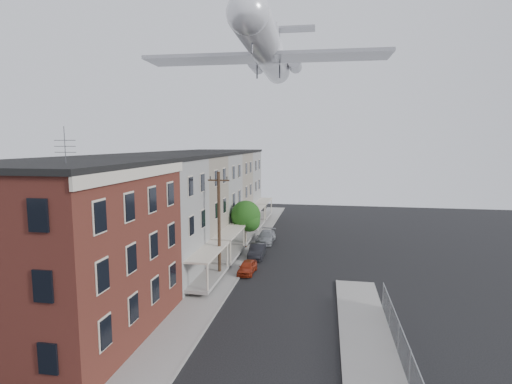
% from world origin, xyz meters
% --- Properties ---
extents(sidewalk_left, '(3.00, 62.00, 0.12)m').
position_xyz_m(sidewalk_left, '(-5.50, 24.00, 0.06)').
color(sidewalk_left, gray).
rests_on(sidewalk_left, ground).
extents(sidewalk_right, '(3.00, 26.00, 0.12)m').
position_xyz_m(sidewalk_right, '(5.50, 6.00, 0.06)').
color(sidewalk_right, gray).
rests_on(sidewalk_right, ground).
extents(curb_left, '(0.15, 62.00, 0.14)m').
position_xyz_m(curb_left, '(-4.05, 24.00, 0.07)').
color(curb_left, gray).
rests_on(curb_left, ground).
extents(curb_right, '(0.15, 26.00, 0.14)m').
position_xyz_m(curb_right, '(4.05, 6.00, 0.07)').
color(curb_right, gray).
rests_on(curb_right, ground).
extents(corner_building, '(10.31, 12.30, 12.15)m').
position_xyz_m(corner_building, '(-12.00, 7.00, 5.16)').
color(corner_building, '#3E1613').
rests_on(corner_building, ground).
extents(row_house_a, '(11.98, 7.00, 10.30)m').
position_xyz_m(row_house_a, '(-11.96, 16.50, 5.13)').
color(row_house_a, slate).
rests_on(row_house_a, ground).
extents(row_house_b, '(11.98, 7.00, 10.30)m').
position_xyz_m(row_house_b, '(-11.96, 23.50, 5.13)').
color(row_house_b, '#6E6757').
rests_on(row_house_b, ground).
extents(row_house_c, '(11.98, 7.00, 10.30)m').
position_xyz_m(row_house_c, '(-11.96, 30.50, 5.13)').
color(row_house_c, slate).
rests_on(row_house_c, ground).
extents(row_house_d, '(11.98, 7.00, 10.30)m').
position_xyz_m(row_house_d, '(-11.96, 37.50, 5.13)').
color(row_house_d, '#6E6757').
rests_on(row_house_d, ground).
extents(row_house_e, '(11.98, 7.00, 10.30)m').
position_xyz_m(row_house_e, '(-11.96, 44.50, 5.13)').
color(row_house_e, slate).
rests_on(row_house_e, ground).
extents(chainlink_fence, '(0.06, 18.06, 1.90)m').
position_xyz_m(chainlink_fence, '(7.00, 5.00, 1.00)').
color(chainlink_fence, gray).
rests_on(chainlink_fence, ground).
extents(utility_pole, '(1.80, 0.26, 9.00)m').
position_xyz_m(utility_pole, '(-5.60, 18.00, 4.67)').
color(utility_pole, black).
rests_on(utility_pole, ground).
extents(street_tree, '(3.22, 3.20, 5.20)m').
position_xyz_m(street_tree, '(-5.27, 27.92, 3.45)').
color(street_tree, black).
rests_on(street_tree, ground).
extents(car_near, '(1.43, 3.30, 1.11)m').
position_xyz_m(car_near, '(-3.60, 19.80, 0.55)').
color(car_near, maroon).
rests_on(car_near, ground).
extents(car_mid, '(1.54, 4.07, 1.33)m').
position_xyz_m(car_mid, '(-3.60, 24.72, 0.66)').
color(car_mid, black).
rests_on(car_mid, ground).
extents(car_far, '(1.91, 4.62, 1.34)m').
position_xyz_m(car_far, '(-3.60, 30.73, 0.67)').
color(car_far, gray).
rests_on(car_far, ground).
extents(airplane, '(23.89, 27.27, 7.93)m').
position_xyz_m(airplane, '(-3.17, 28.78, 20.64)').
color(airplane, silver).
rests_on(airplane, ground).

